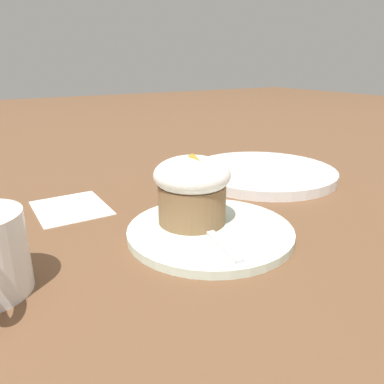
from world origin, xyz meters
The scene contains 6 objects.
ground_plane centered at (0.00, 0.00, 0.00)m, with size 4.00×4.00×0.00m, color brown.
dessert_plate centered at (0.00, 0.00, 0.01)m, with size 0.20×0.20×0.01m.
carrot_cake centered at (-0.03, -0.01, 0.06)m, with size 0.10×0.10×0.09m.
spoon centered at (0.00, -0.01, 0.01)m, with size 0.12×0.04×0.01m.
side_plate centered at (-0.15, 0.22, 0.01)m, with size 0.27×0.27×0.02m.
paper_napkin centered at (-0.18, -0.12, 0.00)m, with size 0.12×0.10×0.00m.
Camera 1 is at (0.35, -0.24, 0.20)m, focal length 35.00 mm.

